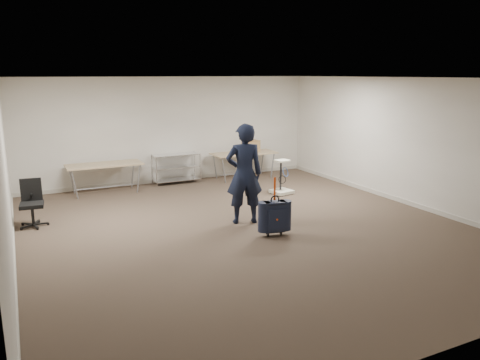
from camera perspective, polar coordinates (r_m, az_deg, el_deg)
ground at (r=8.93m, az=0.86°, el=-5.94°), size 9.00×9.00×0.00m
room_shell at (r=10.11m, az=-2.68°, el=-3.40°), size 8.00×9.00×9.00m
folding_table_left at (r=11.85m, az=-16.20°, el=1.65°), size 1.80×0.75×0.73m
folding_table_right at (r=13.02m, az=0.48°, el=3.13°), size 1.80×0.75×0.73m
wire_shelf at (r=12.58m, az=-7.80°, el=1.57°), size 1.22×0.47×0.80m
person at (r=9.04m, az=0.52°, el=0.74°), size 0.81×0.64×1.96m
suitcase at (r=8.45m, az=4.24°, el=-4.44°), size 0.43×0.30×1.09m
office_chair at (r=9.84m, az=-23.96°, el=-3.61°), size 0.55×0.55×0.91m
equipment_cart at (r=11.46m, az=5.12°, el=-0.60°), size 0.53×0.53×0.84m
cardboard_box at (r=13.14m, az=1.34°, el=4.16°), size 0.45×0.35×0.32m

